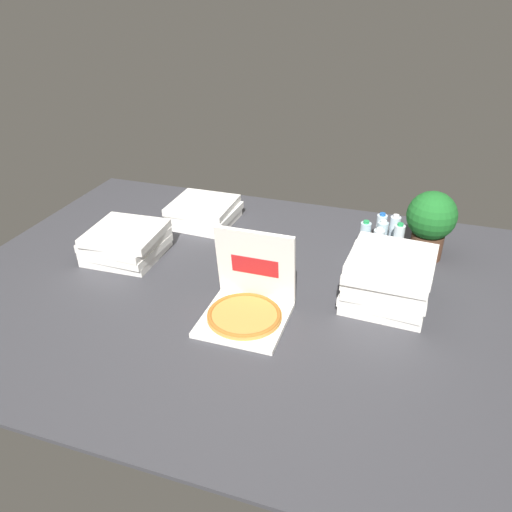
% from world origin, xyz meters
% --- Properties ---
extents(ground_plane, '(3.20, 2.40, 0.02)m').
position_xyz_m(ground_plane, '(0.00, 0.00, -0.01)').
color(ground_plane, '#38383D').
extents(open_pizza_box, '(0.41, 0.42, 0.43)m').
position_xyz_m(open_pizza_box, '(0.11, -0.25, 0.08)').
color(open_pizza_box, white).
rests_on(open_pizza_box, ground_plane).
extents(pizza_stack_center_far, '(0.45, 0.44, 0.28)m').
position_xyz_m(pizza_stack_center_far, '(0.74, 0.09, 0.14)').
color(pizza_stack_center_far, white).
rests_on(pizza_stack_center_far, ground_plane).
extents(pizza_stack_right_mid, '(0.43, 0.44, 0.14)m').
position_xyz_m(pizza_stack_right_mid, '(-0.54, 0.68, 0.07)').
color(pizza_stack_right_mid, white).
rests_on(pizza_stack_right_mid, ground_plane).
extents(pizza_stack_left_far, '(0.44, 0.43, 0.19)m').
position_xyz_m(pizza_stack_left_far, '(-0.78, 0.09, 0.09)').
color(pizza_stack_left_far, white).
rests_on(pizza_stack_left_far, ground_plane).
extents(water_bottle_0, '(0.06, 0.06, 0.21)m').
position_xyz_m(water_bottle_0, '(0.72, 0.73, 0.10)').
color(water_bottle_0, silver).
rests_on(water_bottle_0, ground_plane).
extents(water_bottle_1, '(0.06, 0.06, 0.21)m').
position_xyz_m(water_bottle_1, '(0.64, 0.72, 0.10)').
color(water_bottle_1, silver).
rests_on(water_bottle_1, ground_plane).
extents(water_bottle_2, '(0.06, 0.06, 0.21)m').
position_xyz_m(water_bottle_2, '(0.56, 0.58, 0.10)').
color(water_bottle_2, silver).
rests_on(water_bottle_2, ground_plane).
extents(water_bottle_3, '(0.06, 0.06, 0.21)m').
position_xyz_m(water_bottle_3, '(0.65, 0.62, 0.10)').
color(water_bottle_3, silver).
rests_on(water_bottle_3, ground_plane).
extents(water_bottle_4, '(0.06, 0.06, 0.21)m').
position_xyz_m(water_bottle_4, '(0.64, 0.51, 0.10)').
color(water_bottle_4, white).
rests_on(water_bottle_4, ground_plane).
extents(water_bottle_5, '(0.06, 0.06, 0.21)m').
position_xyz_m(water_bottle_5, '(0.75, 0.61, 0.10)').
color(water_bottle_5, white).
rests_on(water_bottle_5, ground_plane).
extents(potted_plant, '(0.28, 0.28, 0.41)m').
position_xyz_m(potted_plant, '(0.92, 0.65, 0.23)').
color(potted_plant, '#513323').
rests_on(potted_plant, ground_plane).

